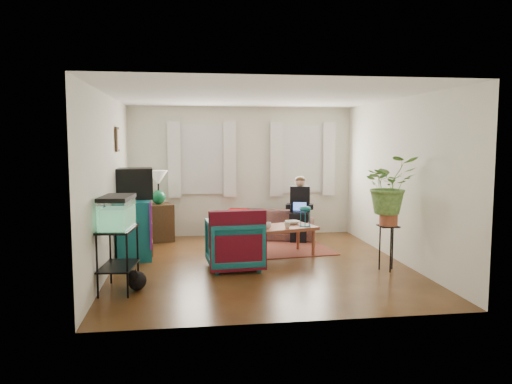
{
  "coord_description": "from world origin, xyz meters",
  "views": [
    {
      "loc": [
        -1.12,
        -7.56,
        1.94
      ],
      "look_at": [
        0.0,
        0.4,
        1.1
      ],
      "focal_mm": 35.0,
      "sensor_mm": 36.0,
      "label": 1
    }
  ],
  "objects": [
    {
      "name": "curtains_right",
      "position": [
        1.25,
        2.4,
        1.55
      ],
      "size": [
        1.36,
        0.06,
        1.5
      ],
      "primitive_type": "cube",
      "color": "white",
      "rests_on": "wall_back"
    },
    {
      "name": "crt_tv",
      "position": [
        -1.98,
        0.97,
        1.21
      ],
      "size": [
        0.63,
        0.58,
        0.51
      ],
      "primitive_type": "cube",
      "rotation": [
        0.0,
        0.0,
        0.09
      ],
      "color": "black",
      "rests_on": "dresser"
    },
    {
      "name": "snack_tray",
      "position": [
        0.04,
        0.6,
        0.52
      ],
      "size": [
        0.47,
        0.47,
        0.04
      ],
      "primitive_type": "cylinder",
      "rotation": [
        0.0,
        0.0,
        0.31
      ],
      "color": "#B21414",
      "rests_on": "coffee_table"
    },
    {
      "name": "bowl",
      "position": [
        0.68,
        0.74,
        0.53
      ],
      "size": [
        0.3,
        0.3,
        0.06
      ],
      "primitive_type": "imported",
      "rotation": [
        0.0,
        0.0,
        0.31
      ],
      "color": "white",
      "rests_on": "coffee_table"
    },
    {
      "name": "potted_plant",
      "position": [
        1.84,
        -0.62,
        1.15
      ],
      "size": [
        0.78,
        0.68,
        0.86
      ],
      "primitive_type": "imported",
      "rotation": [
        0.0,
        0.0,
        -0.01
      ],
      "color": "#599947",
      "rests_on": "plant_stand"
    },
    {
      "name": "seated_person",
      "position": [
        1.07,
        1.86,
        0.56
      ],
      "size": [
        0.62,
        0.69,
        1.12
      ],
      "primitive_type": null,
      "rotation": [
        0.0,
        0.0,
        -0.28
      ],
      "color": "black",
      "rests_on": "sofa"
    },
    {
      "name": "cup_b",
      "position": [
        0.51,
        0.37,
        0.55
      ],
      "size": [
        0.14,
        0.14,
        0.1
      ],
      "primitive_type": "imported",
      "rotation": [
        0.0,
        0.0,
        0.31
      ],
      "color": "beige",
      "rests_on": "coffee_table"
    },
    {
      "name": "birdcage",
      "position": [
        0.85,
        0.51,
        0.67
      ],
      "size": [
        0.25,
        0.25,
        0.35
      ],
      "primitive_type": null,
      "rotation": [
        0.0,
        0.0,
        0.31
      ],
      "color": "#115B6B",
      "rests_on": "coffee_table"
    },
    {
      "name": "window_right",
      "position": [
        1.25,
        2.48,
        1.55
      ],
      "size": [
        1.08,
        0.04,
        1.38
      ],
      "primitive_type": "cube",
      "color": "white",
      "rests_on": "wall_back"
    },
    {
      "name": "plant_stand",
      "position": [
        1.84,
        -0.62,
        0.34
      ],
      "size": [
        0.29,
        0.29,
        0.68
      ],
      "primitive_type": "cube",
      "rotation": [
        0.0,
        0.0,
        -0.01
      ],
      "color": "black",
      "rests_on": "floor"
    },
    {
      "name": "black_cat",
      "position": [
        -1.77,
        -1.11,
        0.15
      ],
      "size": [
        0.3,
        0.4,
        0.31
      ],
      "primitive_type": "ellipsoid",
      "rotation": [
        0.0,
        0.0,
        -0.21
      ],
      "color": "black",
      "rests_on": "floor"
    },
    {
      "name": "window_left",
      "position": [
        -0.8,
        2.48,
        1.55
      ],
      "size": [
        1.08,
        0.04,
        1.38
      ],
      "primitive_type": "cube",
      "color": "white",
      "rests_on": "wall_back"
    },
    {
      "name": "wall_front",
      "position": [
        0.0,
        -2.5,
        1.3
      ],
      "size": [
        4.5,
        0.01,
        2.6
      ],
      "primitive_type": "cube",
      "color": "silver",
      "rests_on": "floor"
    },
    {
      "name": "dresser",
      "position": [
        -1.99,
        0.87,
        0.48
      ],
      "size": [
        0.63,
        1.11,
        0.96
      ],
      "primitive_type": "cube",
      "rotation": [
        0.0,
        0.0,
        0.09
      ],
      "color": "#12546D",
      "rests_on": "floor"
    },
    {
      "name": "wall_back",
      "position": [
        0.0,
        2.5,
        1.3
      ],
      "size": [
        4.5,
        0.01,
        2.6
      ],
      "primitive_type": "cube",
      "color": "silver",
      "rests_on": "floor"
    },
    {
      "name": "side_table",
      "position": [
        -1.65,
        2.09,
        0.36
      ],
      "size": [
        0.61,
        0.61,
        0.72
      ],
      "primitive_type": "cube",
      "rotation": [
        0.0,
        0.0,
        0.28
      ],
      "color": "#3C2216",
      "rests_on": "floor"
    },
    {
      "name": "armchair",
      "position": [
        -0.41,
        -0.17,
        0.41
      ],
      "size": [
        0.85,
        0.81,
        0.82
      ],
      "primitive_type": "imported",
      "rotation": [
        0.0,
        0.0,
        3.21
      ],
      "color": "navy",
      "rests_on": "floor"
    },
    {
      "name": "sofa",
      "position": [
        0.41,
        2.05,
        0.37
      ],
      "size": [
        2.02,
        1.24,
        0.74
      ],
      "primitive_type": "imported",
      "rotation": [
        0.0,
        0.0,
        -0.28
      ],
      "color": "brown",
      "rests_on": "floor"
    },
    {
      "name": "wall_left",
      "position": [
        -2.25,
        0.0,
        1.3
      ],
      "size": [
        0.01,
        5.0,
        2.6
      ],
      "primitive_type": "cube",
      "color": "silver",
      "rests_on": "floor"
    },
    {
      "name": "coffee_table",
      "position": [
        0.4,
        0.54,
        0.25
      ],
      "size": [
        1.35,
        0.99,
        0.5
      ],
      "primitive_type": "cube",
      "rotation": [
        0.0,
        0.0,
        0.31
      ],
      "color": "brown",
      "rests_on": "floor"
    },
    {
      "name": "picture_frame",
      "position": [
        -2.21,
        0.85,
        1.95
      ],
      "size": [
        0.04,
        0.32,
        0.4
      ],
      "primitive_type": "cube",
      "color": "#3D2616",
      "rests_on": "wall_left"
    },
    {
      "name": "cup_a",
      "position": [
        0.17,
        0.35,
        0.55
      ],
      "size": [
        0.17,
        0.17,
        0.11
      ],
      "primitive_type": "imported",
      "rotation": [
        0.0,
        0.0,
        0.31
      ],
      "color": "white",
      "rests_on": "coffee_table"
    },
    {
      "name": "aquarium",
      "position": [
        -2.0,
        -1.08,
        1.03
      ],
      "size": [
        0.43,
        0.7,
        0.43
      ],
      "primitive_type": "cube",
      "rotation": [
        0.0,
        0.0,
        -0.1
      ],
      "color": "#7FD899",
      "rests_on": "aquarium_stand"
    },
    {
      "name": "curtains_left",
      "position": [
        -0.8,
        2.4,
        1.55
      ],
      "size": [
        1.36,
        0.06,
        1.5
      ],
      "primitive_type": "cube",
      "color": "white",
      "rests_on": "wall_back"
    },
    {
      "name": "serape_throw",
      "position": [
        -0.39,
        -0.49,
        0.58
      ],
      "size": [
        0.84,
        0.25,
        0.68
      ],
      "primitive_type": "cube",
      "rotation": [
        0.0,
        0.0,
        0.07
      ],
      "color": "#9E0A0A",
      "rests_on": "armchair"
    },
    {
      "name": "floor",
      "position": [
        0.0,
        0.0,
        0.0
      ],
      "size": [
        4.5,
        5.0,
        0.01
      ],
      "primitive_type": "cube",
      "color": "#4F2B14",
      "rests_on": "ground"
    },
    {
      "name": "aquarium_stand",
      "position": [
        -2.0,
        -1.08,
        0.41
      ],
      "size": [
        0.48,
        0.77,
        0.82
      ],
      "primitive_type": "cube",
      "rotation": [
        0.0,
        0.0,
        -0.1
      ],
      "color": "black",
      "rests_on": "floor"
    },
    {
      "name": "area_rug",
      "position": [
        0.36,
        1.11,
        0.01
      ],
      "size": [
        2.17,
        1.82,
        0.01
      ],
      "primitive_type": "cube",
      "rotation": [
        0.0,
        0.0,
        0.11
      ],
      "color": "maroon",
      "rests_on": "floor"
    },
    {
      "name": "wall_right",
      "position": [
        2.25,
        0.0,
        1.3
      ],
      "size": [
        0.01,
        5.0,
        2.6
      ],
      "primitive_type": "cube",
      "color": "silver",
      "rests_on": "floor"
    },
    {
      "name": "table_lamp",
      "position": [
        -1.65,
        2.09,
        1.02
      ],
      "size": [
        0.45,
        0.45,
        0.65
      ],
      "primitive_type": null,
      "rotation": [
        0.0,
        0.0,
        0.28
      ],
      "color": "white",
      "rests_on": "side_table"
    },
    {
      "name": "ceiling",
      "position": [
        0.0,
        0.0,
        2.6
      ],
      "size": [
        4.5,
        5.0,
        0.01
      ],
      "primitive_type": "cube",
      "color": "white",
      "rests_on": "wall_back"
    }
  ]
}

